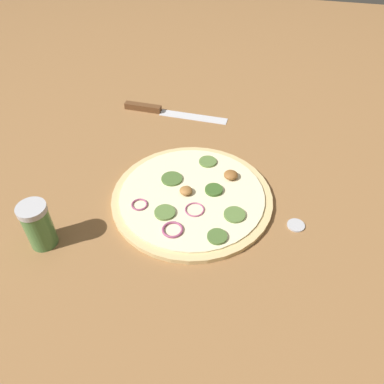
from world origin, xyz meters
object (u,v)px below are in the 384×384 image
pizza (192,197)px  loose_cap (296,225)px  spice_jar (38,225)px  knife (157,110)px

pizza → loose_cap: (-0.23, 0.03, -0.00)m
pizza → spice_jar: size_ratio=3.53×
knife → spice_jar: spice_jar is taller
pizza → spice_jar: spice_jar is taller
loose_cap → knife: bearing=-41.3°
pizza → spice_jar: (0.26, 0.18, 0.04)m
knife → spice_jar: size_ratio=3.05×
knife → loose_cap: (-0.41, 0.36, -0.00)m
spice_jar → knife: bearing=-98.3°
spice_jar → loose_cap: bearing=-162.1°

